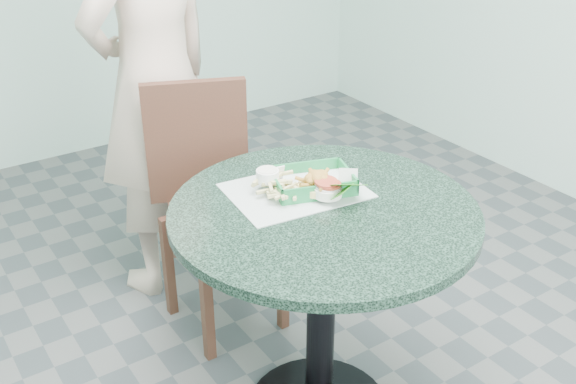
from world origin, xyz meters
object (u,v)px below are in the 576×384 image
diner_person (152,46)px  cafe_table (322,265)px  crab_sandwich (321,185)px  sauce_ramekin (271,187)px  food_basket (312,190)px  dining_chair (211,192)px

diner_person → cafe_table: bearing=72.7°
crab_sandwich → sauce_ramekin: crab_sandwich is taller
cafe_table → food_basket: size_ratio=3.79×
cafe_table → crab_sandwich: crab_sandwich is taller
dining_chair → diner_person: diner_person is taller
cafe_table → dining_chair: size_ratio=0.94×
dining_chair → food_basket: size_ratio=4.05×
crab_sandwich → food_basket: bearing=93.5°
dining_chair → diner_person: size_ratio=0.46×
cafe_table → food_basket: bearing=70.9°
diner_person → sauce_ramekin: size_ratio=30.22×
dining_chair → sauce_ramekin: dining_chair is taller
food_basket → dining_chair: bearing=95.5°
food_basket → sauce_ramekin: size_ratio=3.46×
food_basket → sauce_ramekin: (-0.13, 0.02, 0.04)m
diner_person → crab_sandwich: size_ratio=17.89×
dining_chair → crab_sandwich: (0.06, -0.60, 0.27)m
food_basket → sauce_ramekin: sauce_ramekin is taller
cafe_table → crab_sandwich: bearing=60.0°
dining_chair → crab_sandwich: 0.66m
cafe_table → dining_chair: 0.67m
crab_sandwich → sauce_ramekin: size_ratio=1.69×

